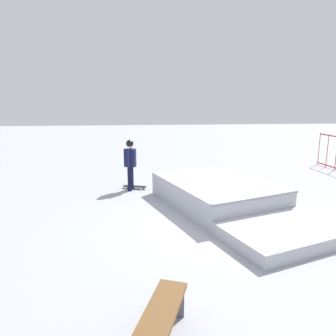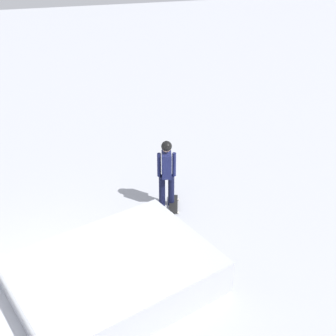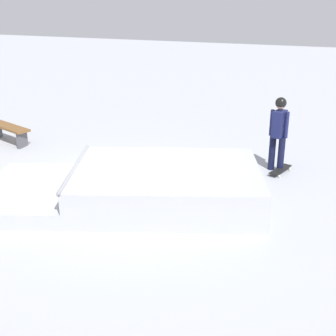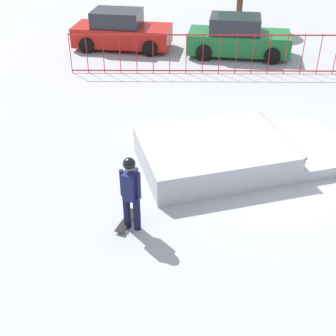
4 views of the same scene
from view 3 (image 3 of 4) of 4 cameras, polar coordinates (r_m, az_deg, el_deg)
ground_plane at (r=9.83m, az=-6.47°, el=-2.83°), size 60.00×60.00×0.00m
skate_ramp at (r=9.20m, az=-3.12°, el=-2.29°), size 5.96×4.25×0.74m
skater at (r=10.88m, az=13.38°, el=4.71°), size 0.43×0.42×1.73m
skateboard at (r=11.03m, az=13.58°, el=-0.19°), size 0.43×0.82×0.09m
park_bench at (r=13.57m, az=-18.94°, el=4.43°), size 1.64×0.92×0.48m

